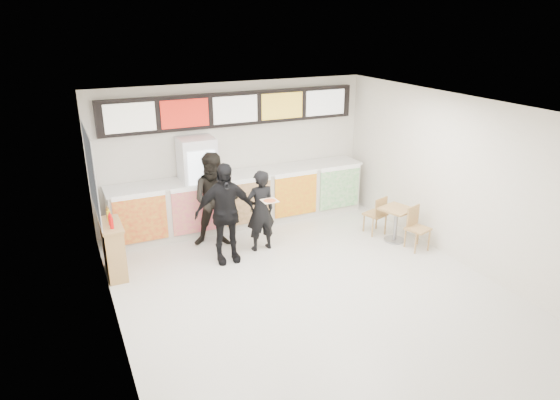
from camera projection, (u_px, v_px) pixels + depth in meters
floor at (309, 290)px, 8.25m from camera, size 7.00×7.00×0.00m
ceiling at (313, 109)px, 7.21m from camera, size 7.00×7.00×0.00m
wall_back at (235, 153)px, 10.72m from camera, size 6.00×0.00×6.00m
wall_left at (110, 239)px, 6.56m from camera, size 0.00×7.00×7.00m
wall_right at (459, 180)px, 8.91m from camera, size 0.00×7.00×7.00m
service_counter at (242, 199)px, 10.69m from camera, size 5.56×0.77×1.14m
menu_board at (235, 109)px, 10.31m from camera, size 5.50×0.14×0.70m
drinks_fridge at (199, 186)px, 10.19m from camera, size 0.70×0.67×2.00m
mirror_panel at (91, 171)px, 8.56m from camera, size 0.01×2.00×1.50m
customer_main at (260, 211)px, 9.43m from camera, size 0.60×0.41×1.59m
customer_left at (215, 200)px, 9.59m from camera, size 1.10×0.98×1.87m
customer_mid at (225, 213)px, 8.94m from camera, size 1.12×0.51×1.87m
pizza_slice at (270, 200)px, 8.93m from camera, size 0.36×0.36×0.02m
cafe_table at (396, 218)px, 9.90m from camera, size 0.79×1.47×0.83m
condiment_ledge at (114, 249)px, 8.59m from camera, size 0.35×0.86×1.14m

